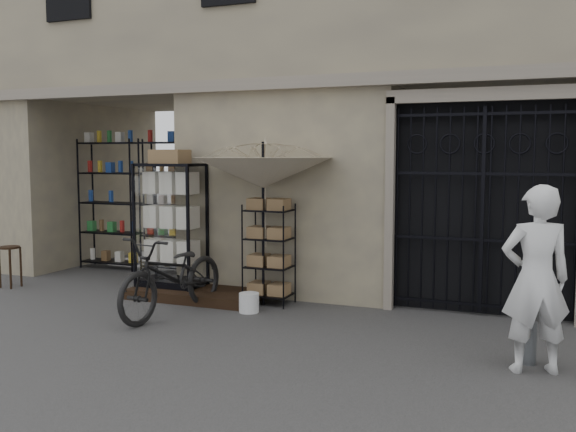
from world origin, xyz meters
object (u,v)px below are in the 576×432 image
at_px(wooden_stool, 10,266).
at_px(shopkeeper, 532,372).
at_px(steel_bollard, 530,325).
at_px(bicycle, 174,315).
at_px(market_umbrella, 263,164).
at_px(white_bucket, 249,303).
at_px(wire_rack, 269,255).
at_px(display_cabinet, 171,231).

height_order(wooden_stool, shopkeeper, wooden_stool).
bearing_deg(steel_bollard, bicycle, 175.06).
bearing_deg(shopkeeper, market_umbrella, -43.67).
bearing_deg(white_bucket, wire_rack, 84.16).
bearing_deg(market_umbrella, shopkeeper, -23.40).
distance_m(steel_bollard, shopkeeper, 0.49).
distance_m(white_bucket, bicycle, 1.04).
distance_m(wire_rack, white_bucket, 0.82).
bearing_deg(wooden_stool, display_cabinet, 9.99).
xyz_separation_m(wire_rack, steel_bollard, (3.64, -1.48, -0.31)).
bearing_deg(display_cabinet, white_bucket, -36.97).
bearing_deg(shopkeeper, bicycle, -28.07).
distance_m(wooden_stool, steel_bollard, 8.18).
xyz_separation_m(wire_rack, bicycle, (-0.96, -1.09, -0.73)).
bearing_deg(market_umbrella, white_bucket, -91.60).
xyz_separation_m(wooden_stool, shopkeeper, (8.17, -1.21, -0.36)).
relative_size(display_cabinet, wooden_stool, 3.02).
height_order(wire_rack, white_bucket, wire_rack).
relative_size(display_cabinet, white_bucket, 7.32).
bearing_deg(wire_rack, wooden_stool, 176.52).
height_order(white_bucket, bicycle, bicycle).
distance_m(market_umbrella, white_bucket, 1.98).
bearing_deg(steel_bollard, wire_rack, 157.83).
height_order(bicycle, steel_bollard, bicycle).
xyz_separation_m(display_cabinet, steel_bollard, (5.31, -1.46, -0.59)).
relative_size(wire_rack, market_umbrella, 0.52).
relative_size(wire_rack, shopkeeper, 0.78).
bearing_deg(market_umbrella, steel_bollard, -20.49).
bearing_deg(display_cabinet, bicycle, -74.57).
relative_size(wooden_stool, steel_bollard, 0.82).
relative_size(white_bucket, shopkeeper, 0.15).
height_order(display_cabinet, steel_bollard, display_cabinet).
height_order(wooden_stool, steel_bollard, steel_bollard).
bearing_deg(steel_bollard, shopkeeper, -79.01).
relative_size(wire_rack, bicycle, 0.70).
bearing_deg(bicycle, wooden_stool, 177.60).
bearing_deg(market_umbrella, wooden_stool, -174.70).
height_order(white_bucket, wooden_stool, wooden_stool).
xyz_separation_m(display_cabinet, wooden_stool, (-2.82, -0.50, -0.65)).
relative_size(display_cabinet, wire_rack, 1.40).
relative_size(bicycle, steel_bollard, 2.53).
bearing_deg(bicycle, steel_bollard, 1.84).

